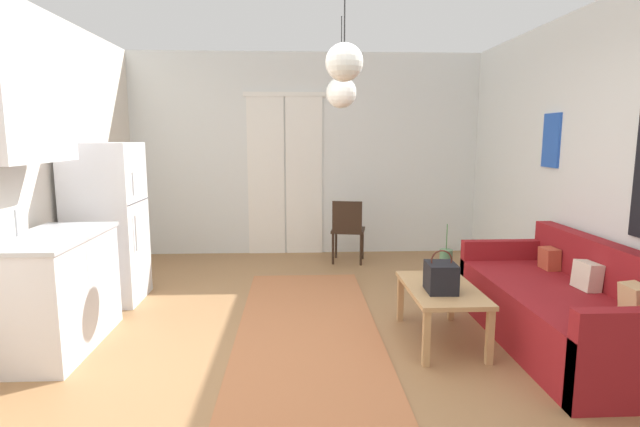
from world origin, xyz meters
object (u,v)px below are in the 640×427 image
(refrigerator, at_px, (107,223))
(pendant_lamp_near, at_px, (344,62))
(handbag, at_px, (441,277))
(couch, at_px, (567,311))
(accent_chair, at_px, (348,228))
(coffee_table, at_px, (441,294))
(bamboo_vase, at_px, (446,264))
(pendant_lamp_far, at_px, (341,93))

(refrigerator, bearing_deg, pendant_lamp_near, -44.19)
(handbag, xyz_separation_m, refrigerator, (-2.99, 1.27, 0.22))
(pendant_lamp_near, bearing_deg, couch, 23.42)
(handbag, bearing_deg, refrigerator, 156.93)
(couch, xyz_separation_m, accent_chair, (-1.46, 2.64, 0.19))
(coffee_table, xyz_separation_m, pendant_lamp_near, (-0.88, -0.94, 1.66))
(pendant_lamp_near, bearing_deg, handbag, 44.21)
(coffee_table, bearing_deg, handbag, -110.14)
(couch, height_order, coffee_table, couch)
(handbag, distance_m, accent_chair, 2.66)
(bamboo_vase, bearing_deg, couch, -23.70)
(couch, relative_size, pendant_lamp_far, 2.37)
(bamboo_vase, height_order, handbag, bamboo_vase)
(handbag, relative_size, pendant_lamp_near, 0.40)
(pendant_lamp_near, bearing_deg, pendant_lamp_far, 85.26)
(coffee_table, distance_m, accent_chair, 2.55)
(couch, xyz_separation_m, bamboo_vase, (-0.87, 0.38, 0.29))
(coffee_table, relative_size, refrigerator, 0.61)
(refrigerator, height_order, pendant_lamp_far, pendant_lamp_far)
(coffee_table, xyz_separation_m, refrigerator, (-3.03, 1.15, 0.40))
(couch, height_order, accent_chair, accent_chair)
(couch, distance_m, refrigerator, 4.24)
(refrigerator, distance_m, pendant_lamp_far, 2.65)
(handbag, relative_size, pendant_lamp_far, 0.38)
(handbag, xyz_separation_m, pendant_lamp_far, (-0.67, 1.25, 1.49))
(coffee_table, distance_m, bamboo_vase, 0.33)
(bamboo_vase, xyz_separation_m, pendant_lamp_near, (-0.99, -1.18, 1.47))
(couch, height_order, refrigerator, refrigerator)
(accent_chair, distance_m, pendant_lamp_far, 2.11)
(bamboo_vase, height_order, accent_chair, bamboo_vase)
(coffee_table, height_order, bamboo_vase, bamboo_vase)
(coffee_table, bearing_deg, pendant_lamp_near, -133.34)
(couch, bearing_deg, accent_chair, 118.98)
(couch, distance_m, accent_chair, 3.02)
(accent_chair, bearing_deg, pendant_lamp_near, 94.68)
(refrigerator, xyz_separation_m, pendant_lamp_far, (2.32, -0.02, 1.27))
(accent_chair, bearing_deg, handbag, 110.85)
(bamboo_vase, relative_size, handbag, 1.41)
(refrigerator, bearing_deg, couch, -17.82)
(accent_chair, bearing_deg, coffee_table, 112.27)
(couch, xyz_separation_m, coffee_table, (-0.97, 0.13, 0.11))
(accent_chair, height_order, pendant_lamp_near, pendant_lamp_near)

